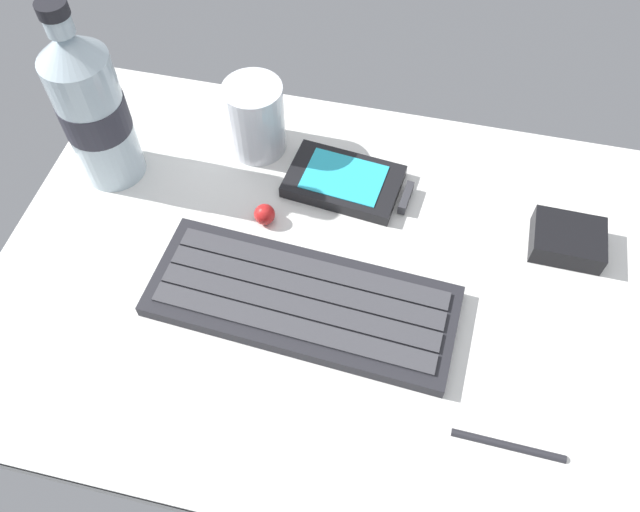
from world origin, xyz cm
name	(u,v)px	position (x,y,z in cm)	size (l,w,h in cm)	color
ground_plane	(319,280)	(0.00, -0.23, -0.99)	(64.00, 48.00, 2.80)	silver
keyboard	(302,301)	(-0.84, -3.90, 0.81)	(29.63, 12.79, 1.70)	#232328
handheld_device	(350,182)	(0.66, 11.48, 0.73)	(13.37, 8.92, 1.50)	black
juice_cup	(255,121)	(-10.65, 15.12, 3.91)	(6.40, 6.40, 8.50)	silver
water_bottle	(92,108)	(-24.99, 8.21, 9.01)	(6.73, 6.73, 20.80)	silver
charger_block	(568,240)	(23.42, 8.57, 1.20)	(7.00, 5.60, 2.40)	black
trackball_mouse	(265,214)	(-7.00, 5.00, 1.10)	(2.20, 2.20, 2.20)	red
stylus_pen	(509,445)	(19.13, -13.19, 0.35)	(0.70, 0.70, 9.50)	#26262B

